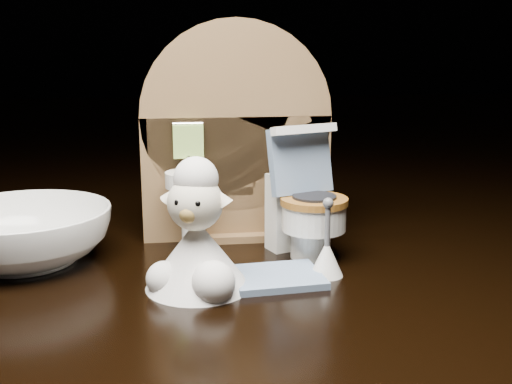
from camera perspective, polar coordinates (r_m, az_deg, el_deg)
backdrop_panel at (r=0.44m, az=-1.87°, el=4.20°), size 0.13×0.05×0.15m
toy_toilet at (r=0.41m, az=4.36°, el=-1.40°), size 0.05×0.06×0.08m
bath_mat at (r=0.38m, az=1.83°, el=-7.57°), size 0.06×0.05×0.00m
toilet_brush at (r=0.38m, az=6.31°, el=-5.62°), size 0.02×0.02×0.05m
plush_lamb at (r=0.36m, az=-5.29°, el=-4.57°), size 0.06×0.06×0.08m
ceramic_bowl at (r=0.43m, az=-19.98°, el=-3.66°), size 0.13×0.13×0.03m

